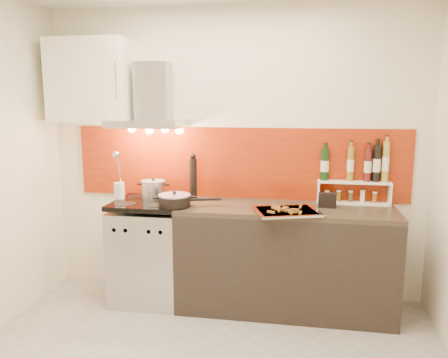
% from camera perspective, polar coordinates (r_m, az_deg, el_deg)
% --- Properties ---
extents(back_wall, '(3.40, 0.02, 2.60)m').
position_cam_1_polar(back_wall, '(3.95, 1.10, 3.28)').
color(back_wall, silver).
rests_on(back_wall, ground).
extents(backsplash, '(3.00, 0.02, 0.64)m').
position_cam_1_polar(backsplash, '(3.94, 1.79, 2.08)').
color(backsplash, maroon).
rests_on(backsplash, back_wall).
extents(range_stove, '(0.60, 0.60, 0.91)m').
position_cam_1_polar(range_stove, '(4.02, -9.66, -9.33)').
color(range_stove, '#B7B7BA').
rests_on(range_stove, ground).
extents(counter, '(1.80, 0.60, 0.90)m').
position_cam_1_polar(counter, '(3.81, 7.94, -10.25)').
color(counter, black).
rests_on(counter, ground).
extents(range_hood, '(0.62, 0.50, 0.61)m').
position_cam_1_polar(range_hood, '(3.93, -9.53, 9.58)').
color(range_hood, '#B7B7BA').
rests_on(range_hood, back_wall).
extents(upper_cabinet, '(0.70, 0.35, 0.72)m').
position_cam_1_polar(upper_cabinet, '(4.13, -17.07, 12.18)').
color(upper_cabinet, white).
rests_on(upper_cabinet, back_wall).
extents(stock_pot, '(0.22, 0.22, 0.19)m').
position_cam_1_polar(stock_pot, '(3.98, -9.22, -1.32)').
color(stock_pot, '#B7B7BA').
rests_on(stock_pot, range_stove).
extents(saute_pan, '(0.51, 0.27, 0.13)m').
position_cam_1_polar(saute_pan, '(3.66, -6.37, -2.74)').
color(saute_pan, black).
rests_on(saute_pan, range_stove).
extents(utensil_jar, '(0.09, 0.14, 0.45)m').
position_cam_1_polar(utensil_jar, '(3.99, -13.58, -0.82)').
color(utensil_jar, silver).
rests_on(utensil_jar, range_stove).
extents(pepper_mill, '(0.07, 0.07, 0.42)m').
position_cam_1_polar(pepper_mill, '(3.88, -4.04, 0.20)').
color(pepper_mill, black).
rests_on(pepper_mill, counter).
extents(step_shelf, '(0.61, 0.17, 0.54)m').
position_cam_1_polar(step_shelf, '(3.90, 16.96, 0.25)').
color(step_shelf, white).
rests_on(step_shelf, counter).
extents(caddy_box, '(0.15, 0.07, 0.12)m').
position_cam_1_polar(caddy_box, '(3.72, 13.34, -2.74)').
color(caddy_box, black).
rests_on(caddy_box, counter).
extents(baking_tray, '(0.59, 0.52, 0.03)m').
position_cam_1_polar(baking_tray, '(3.48, 8.16, -4.17)').
color(baking_tray, silver).
rests_on(baking_tray, counter).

